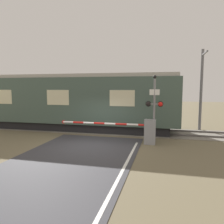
# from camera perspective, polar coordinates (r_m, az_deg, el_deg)

# --- Properties ---
(ground_plane) EXTENTS (80.00, 80.00, 0.00)m
(ground_plane) POSITION_cam_1_polar(r_m,az_deg,el_deg) (11.86, -5.47, -8.56)
(ground_plane) COLOR #6B6047
(track_bed) EXTENTS (36.00, 3.20, 0.13)m
(track_bed) POSITION_cam_1_polar(r_m,az_deg,el_deg) (15.65, -0.58, -4.78)
(track_bed) COLOR slate
(track_bed) RESTS_ON ground_plane
(train) EXTENTS (15.90, 3.15, 3.97)m
(train) POSITION_cam_1_polar(r_m,az_deg,el_deg) (16.46, -11.41, 2.70)
(train) COLOR black
(train) RESTS_ON ground_plane
(crossing_barrier) EXTENTS (5.48, 0.44, 1.34)m
(crossing_barrier) POSITION_cam_1_polar(r_m,az_deg,el_deg) (12.04, 8.07, -4.80)
(crossing_barrier) COLOR gray
(crossing_barrier) RESTS_ON ground_plane
(signal_post) EXTENTS (0.94, 0.26, 3.71)m
(signal_post) POSITION_cam_1_polar(r_m,az_deg,el_deg) (11.88, 10.99, 1.69)
(signal_post) COLOR gray
(signal_post) RESTS_ON ground_plane
(catenary_pole) EXTENTS (0.20, 1.90, 5.74)m
(catenary_pole) POSITION_cam_1_polar(r_m,az_deg,el_deg) (16.84, 22.29, 5.77)
(catenary_pole) COLOR slate
(catenary_pole) RESTS_ON ground_plane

